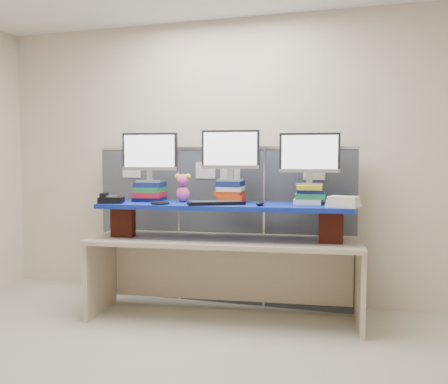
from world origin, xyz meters
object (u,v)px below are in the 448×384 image
(desk, at_px, (224,255))
(monitor_right, at_px, (309,155))
(blue_board, at_px, (224,206))
(desk_phone, at_px, (110,199))
(keyboard, at_px, (216,203))
(monitor_center, at_px, (230,152))
(monitor_left, at_px, (150,154))

(desk, distance_m, monitor_right, 1.14)
(blue_board, distance_m, desk_phone, 1.00)
(desk, bearing_deg, desk_phone, -172.76)
(keyboard, distance_m, desk_phone, 0.95)
(desk, distance_m, monitor_center, 0.91)
(blue_board, height_order, monitor_right, monitor_right)
(monitor_left, distance_m, keyboard, 0.82)
(blue_board, xyz_separation_m, monitor_center, (0.02, 0.12, 0.47))
(blue_board, bearing_deg, desk, 173.41)
(desk, relative_size, blue_board, 1.11)
(blue_board, distance_m, monitor_center, 0.48)
(desk, relative_size, monitor_center, 4.68)
(desk_phone, bearing_deg, desk, -6.42)
(desk, relative_size, keyboard, 4.85)
(monitor_right, bearing_deg, keyboard, -163.06)
(blue_board, relative_size, keyboard, 4.35)
(desk_phone, bearing_deg, blue_board, -6.42)
(monitor_left, bearing_deg, monitor_right, -0.00)
(monitor_left, distance_m, monitor_right, 1.44)
(monitor_left, relative_size, keyboard, 1.04)
(blue_board, relative_size, desk_phone, 8.29)
(blue_board, relative_size, monitor_left, 4.20)
(keyboard, bearing_deg, desk_phone, 159.11)
(monitor_right, xyz_separation_m, keyboard, (-0.74, -0.32, -0.40))
(desk, xyz_separation_m, desk_phone, (-0.97, -0.24, 0.49))
(monitor_right, height_order, desk_phone, monitor_right)
(blue_board, bearing_deg, monitor_left, 170.53)
(desk, bearing_deg, keyboard, -111.78)
(monitor_center, xyz_separation_m, monitor_right, (0.69, 0.08, -0.03))
(monitor_left, relative_size, desk_phone, 1.97)
(monitor_center, bearing_deg, monitor_left, 180.00)
(monitor_center, relative_size, desk_phone, 1.97)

